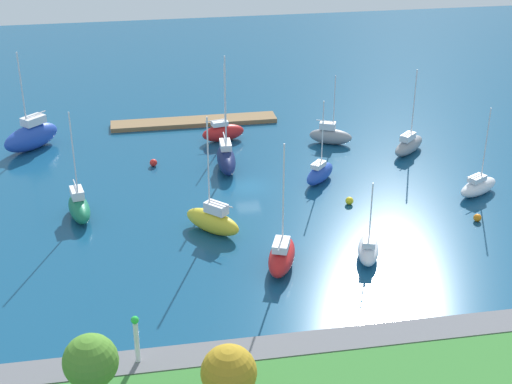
{
  "coord_description": "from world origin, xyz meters",
  "views": [
    {
      "loc": [
        11.89,
        71.64,
        34.45
      ],
      "look_at": [
        0.0,
        4.55,
        1.5
      ],
      "focal_mm": 52.88,
      "sensor_mm": 36.0,
      "label": 1
    }
  ],
  "objects_px": {
    "park_tree_west": "(91,361)",
    "sailboat_red_off_beacon": "(282,255)",
    "sailboat_blue_far_north": "(31,136)",
    "sailboat_white_mid_basin": "(478,186)",
    "sailboat_gray_center_basin": "(409,145)",
    "sailboat_green_lone_south": "(79,207)",
    "sailboat_navy_lone_north": "(226,158)",
    "sailboat_white_by_breakwater": "(368,249)",
    "mooring_buoy_yellow": "(349,201)",
    "mooring_buoy_red": "(153,163)",
    "mooring_buoy_orange": "(477,218)",
    "sailboat_yellow_inner_mooring": "(213,220)",
    "sailboat_red_along_channel": "(223,132)",
    "harbor_beacon": "(136,336)",
    "sailboat_blue_far_south": "(320,173)",
    "sailboat_gray_outer_mooring": "(330,135)",
    "park_tree_center": "(229,372)",
    "pier_dock": "(194,122)"
  },
  "relations": [
    {
      "from": "harbor_beacon",
      "to": "sailboat_white_by_breakwater",
      "type": "height_order",
      "value": "sailboat_white_by_breakwater"
    },
    {
      "from": "sailboat_red_off_beacon",
      "to": "sailboat_white_by_breakwater",
      "type": "distance_m",
      "value": 7.9
    },
    {
      "from": "pier_dock",
      "to": "sailboat_white_mid_basin",
      "type": "height_order",
      "value": "sailboat_white_mid_basin"
    },
    {
      "from": "sailboat_white_by_breakwater",
      "to": "mooring_buoy_yellow",
      "type": "height_order",
      "value": "sailboat_white_by_breakwater"
    },
    {
      "from": "sailboat_green_lone_south",
      "to": "sailboat_blue_far_south",
      "type": "xyz_separation_m",
      "value": [
        -25.22,
        -4.04,
        -0.17
      ]
    },
    {
      "from": "sailboat_blue_far_north",
      "to": "sailboat_gray_center_basin",
      "type": "bearing_deg",
      "value": 124.95
    },
    {
      "from": "harbor_beacon",
      "to": "mooring_buoy_yellow",
      "type": "bearing_deg",
      "value": -134.0
    },
    {
      "from": "mooring_buoy_red",
      "to": "mooring_buoy_orange",
      "type": "bearing_deg",
      "value": 148.1
    },
    {
      "from": "harbor_beacon",
      "to": "mooring_buoy_orange",
      "type": "distance_m",
      "value": 37.44
    },
    {
      "from": "sailboat_red_off_beacon",
      "to": "mooring_buoy_yellow",
      "type": "xyz_separation_m",
      "value": [
        -9.28,
        -10.78,
        -0.82
      ]
    },
    {
      "from": "sailboat_blue_far_north",
      "to": "mooring_buoy_red",
      "type": "bearing_deg",
      "value": 107.74
    },
    {
      "from": "sailboat_navy_lone_north",
      "to": "sailboat_white_mid_basin",
      "type": "bearing_deg",
      "value": 68.88
    },
    {
      "from": "sailboat_blue_far_south",
      "to": "mooring_buoy_orange",
      "type": "distance_m",
      "value": 17.25
    },
    {
      "from": "sailboat_green_lone_south",
      "to": "sailboat_yellow_inner_mooring",
      "type": "distance_m",
      "value": 13.51
    },
    {
      "from": "sailboat_blue_far_north",
      "to": "sailboat_white_by_breakwater",
      "type": "bearing_deg",
      "value": 91.89
    },
    {
      "from": "park_tree_west",
      "to": "sailboat_gray_outer_mooring",
      "type": "height_order",
      "value": "sailboat_gray_outer_mooring"
    },
    {
      "from": "park_tree_center",
      "to": "sailboat_green_lone_south",
      "type": "height_order",
      "value": "sailboat_green_lone_south"
    },
    {
      "from": "mooring_buoy_red",
      "to": "sailboat_yellow_inner_mooring",
      "type": "bearing_deg",
      "value": 105.91
    },
    {
      "from": "sailboat_white_by_breakwater",
      "to": "sailboat_blue_far_north",
      "type": "bearing_deg",
      "value": 63.32
    },
    {
      "from": "park_tree_center",
      "to": "sailboat_blue_far_south",
      "type": "xyz_separation_m",
      "value": [
        -14.88,
        -35.06,
        -3.4
      ]
    },
    {
      "from": "park_tree_west",
      "to": "sailboat_yellow_inner_mooring",
      "type": "xyz_separation_m",
      "value": [
        -10.38,
        -24.61,
        -4.16
      ]
    },
    {
      "from": "sailboat_white_mid_basin",
      "to": "mooring_buoy_orange",
      "type": "height_order",
      "value": "sailboat_white_mid_basin"
    },
    {
      "from": "park_tree_west",
      "to": "sailboat_red_along_channel",
      "type": "xyz_separation_m",
      "value": [
        -14.46,
        -47.41,
        -4.32
      ]
    },
    {
      "from": "park_tree_center",
      "to": "sailboat_white_by_breakwater",
      "type": "xyz_separation_m",
      "value": [
        -15.11,
        -18.73,
        -3.53
      ]
    },
    {
      "from": "pier_dock",
      "to": "sailboat_red_off_beacon",
      "type": "height_order",
      "value": "sailboat_red_off_beacon"
    },
    {
      "from": "sailboat_blue_far_north",
      "to": "sailboat_white_mid_basin",
      "type": "height_order",
      "value": "sailboat_blue_far_north"
    },
    {
      "from": "sailboat_white_by_breakwater",
      "to": "sailboat_green_lone_south",
      "type": "distance_m",
      "value": 28.26
    },
    {
      "from": "mooring_buoy_red",
      "to": "mooring_buoy_yellow",
      "type": "bearing_deg",
      "value": 145.43
    },
    {
      "from": "harbor_beacon",
      "to": "sailboat_red_off_beacon",
      "type": "xyz_separation_m",
      "value": [
        -12.72,
        -12.0,
        -1.95
      ]
    },
    {
      "from": "mooring_buoy_yellow",
      "to": "sailboat_white_mid_basin",
      "type": "bearing_deg",
      "value": 179.59
    },
    {
      "from": "sailboat_green_lone_south",
      "to": "mooring_buoy_red",
      "type": "xyz_separation_m",
      "value": [
        -7.77,
        -11.36,
        -0.78
      ]
    },
    {
      "from": "sailboat_red_off_beacon",
      "to": "sailboat_navy_lone_north",
      "type": "height_order",
      "value": "sailboat_navy_lone_north"
    },
    {
      "from": "sailboat_green_lone_south",
      "to": "sailboat_blue_far_south",
      "type": "bearing_deg",
      "value": 88.14
    },
    {
      "from": "sailboat_yellow_inner_mooring",
      "to": "sailboat_blue_far_south",
      "type": "relative_size",
      "value": 1.26
    },
    {
      "from": "harbor_beacon",
      "to": "sailboat_gray_outer_mooring",
      "type": "xyz_separation_m",
      "value": [
        -24.34,
        -38.96,
        -2.09
      ]
    },
    {
      "from": "sailboat_navy_lone_north",
      "to": "mooring_buoy_yellow",
      "type": "bearing_deg",
      "value": 48.28
    },
    {
      "from": "sailboat_gray_center_basin",
      "to": "park_tree_west",
      "type": "bearing_deg",
      "value": -174.43
    },
    {
      "from": "harbor_beacon",
      "to": "sailboat_gray_center_basin",
      "type": "xyz_separation_m",
      "value": [
        -32.64,
        -34.56,
        -2.13
      ]
    },
    {
      "from": "sailboat_white_by_breakwater",
      "to": "park_tree_west",
      "type": "bearing_deg",
      "value": 144.93
    },
    {
      "from": "park_tree_west",
      "to": "sailboat_red_off_beacon",
      "type": "distance_m",
      "value": 23.52
    },
    {
      "from": "sailboat_navy_lone_north",
      "to": "sailboat_red_along_channel",
      "type": "height_order",
      "value": "sailboat_navy_lone_north"
    },
    {
      "from": "sailboat_white_by_breakwater",
      "to": "mooring_buoy_yellow",
      "type": "xyz_separation_m",
      "value": [
        -1.4,
        -10.5,
        -0.5
      ]
    },
    {
      "from": "pier_dock",
      "to": "harbor_beacon",
      "type": "bearing_deg",
      "value": 79.71
    },
    {
      "from": "sailboat_blue_far_north",
      "to": "sailboat_green_lone_south",
      "type": "height_order",
      "value": "sailboat_blue_far_north"
    },
    {
      "from": "sailboat_gray_center_basin",
      "to": "sailboat_gray_outer_mooring",
      "type": "distance_m",
      "value": 9.4
    },
    {
      "from": "pier_dock",
      "to": "sailboat_white_mid_basin",
      "type": "distance_m",
      "value": 37.45
    },
    {
      "from": "sailboat_green_lone_south",
      "to": "sailboat_navy_lone_north",
      "type": "bearing_deg",
      "value": 108.84
    },
    {
      "from": "sailboat_red_along_channel",
      "to": "sailboat_white_mid_basin",
      "type": "xyz_separation_m",
      "value": [
        -24.09,
        19.52,
        -0.18
      ]
    },
    {
      "from": "sailboat_navy_lone_north",
      "to": "sailboat_blue_far_south",
      "type": "bearing_deg",
      "value": 64.78
    },
    {
      "from": "sailboat_gray_outer_mooring",
      "to": "pier_dock",
      "type": "bearing_deg",
      "value": 172.28
    }
  ]
}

